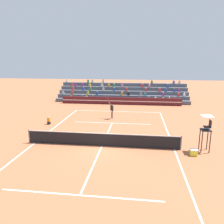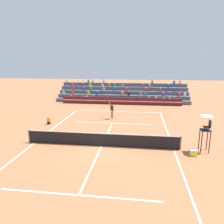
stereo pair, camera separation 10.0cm
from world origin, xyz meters
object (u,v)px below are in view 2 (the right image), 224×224
Objects in this scene: umpire_chair at (206,129)px; ball_kid_courtside at (49,121)px; tennis_player at (112,110)px; equipment_cooler at (193,153)px; tennis_ball at (142,123)px.

umpire_chair is 3.16× the size of ball_kid_courtside.
umpire_chair is at bearing -46.05° from tennis_player.
tennis_ball is at bearing 114.72° from equipment_cooler.
tennis_player is at bearing 157.85° from tennis_ball.
umpire_chair reaches higher than tennis_ball.
tennis_player is (-7.91, 8.21, -0.74)m from umpire_chair.
ball_kid_courtside reaches higher than tennis_ball.
tennis_player is at bearing 133.95° from umpire_chair.
umpire_chair is at bearing 42.91° from equipment_cooler.
ball_kid_courtside is at bearing 155.20° from equipment_cooler.
ball_kid_courtside is 14.53m from equipment_cooler.
tennis_player is at bearing 25.72° from ball_kid_courtside.
umpire_chair reaches higher than equipment_cooler.
tennis_ball is at bearing 123.54° from umpire_chair.
equipment_cooler is at bearing -52.68° from tennis_player.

